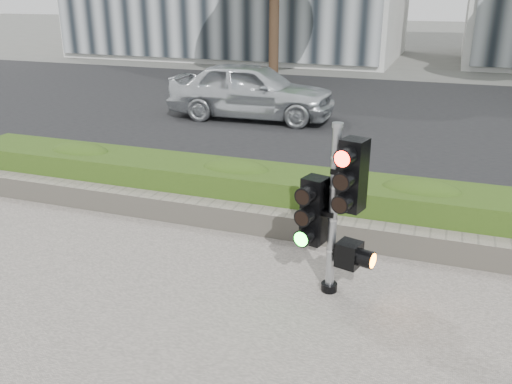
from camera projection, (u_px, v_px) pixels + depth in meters
ground at (252, 312)px, 5.78m from camera, size 120.00×120.00×0.00m
road at (380, 117)px, 14.58m from camera, size 60.00×13.00×0.02m
curb at (321, 204)px, 8.53m from camera, size 60.00×0.25×0.12m
stone_wall at (300, 226)px, 7.38m from camera, size 12.00×0.32×0.34m
hedge at (312, 198)px, 7.89m from camera, size 12.00×1.00×0.68m
traffic_signal at (337, 202)px, 5.77m from camera, size 0.71×0.57×1.94m
car_silver at (252, 90)px, 14.13m from camera, size 4.41×1.93×1.48m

